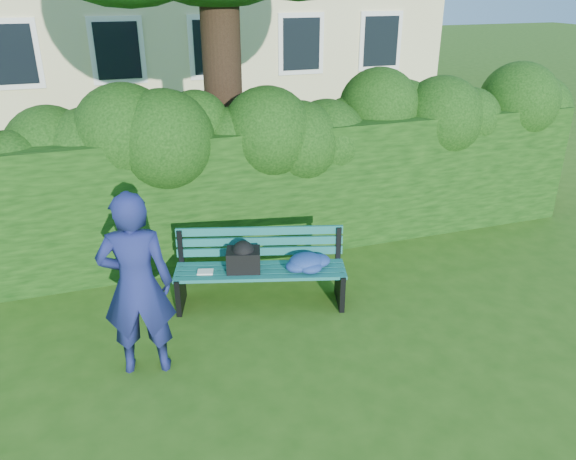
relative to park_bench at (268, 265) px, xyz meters
name	(u,v)px	position (x,y,z in m)	size (l,w,h in m)	color
ground	(305,328)	(0.23, -0.67, -0.51)	(80.00, 80.00, 0.00)	#2C5413
hedge	(251,189)	(0.23, 1.53, 0.39)	(10.00, 1.00, 1.80)	black
park_bench	(268,265)	(0.00, 0.00, 0.00)	(2.06, 1.09, 0.89)	#105247
man_reading	(137,285)	(-1.53, -0.80, 0.44)	(0.69, 0.45, 1.89)	navy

